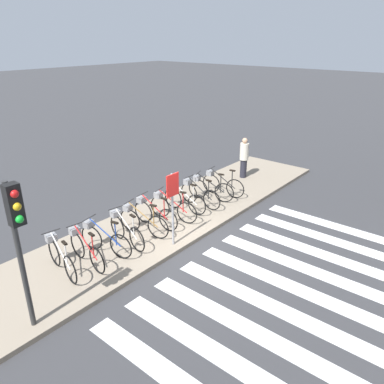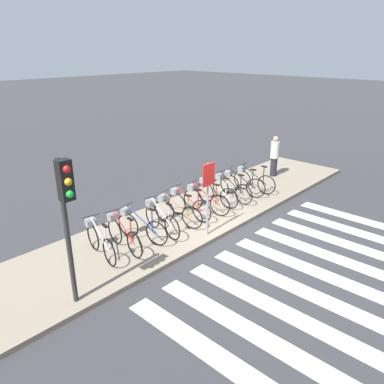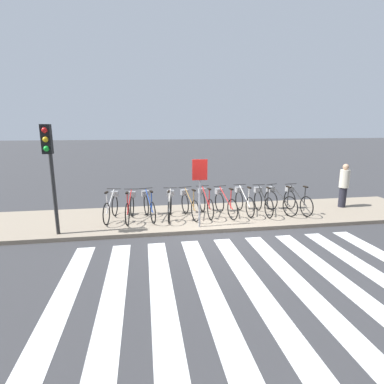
{
  "view_description": "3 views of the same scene",
  "coord_description": "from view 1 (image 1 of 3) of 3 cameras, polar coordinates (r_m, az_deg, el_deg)",
  "views": [
    {
      "loc": [
        -6.96,
        -5.73,
        5.34
      ],
      "look_at": [
        1.35,
        1.15,
        0.84
      ],
      "focal_mm": 35.0,
      "sensor_mm": 36.0,
      "label": 1
    },
    {
      "loc": [
        -7.5,
        -5.66,
        4.9
      ],
      "look_at": [
        0.07,
        1.38,
        0.93
      ],
      "focal_mm": 35.0,
      "sensor_mm": 36.0,
      "label": 2
    },
    {
      "loc": [
        -2.05,
        -8.08,
        3.09
      ],
      "look_at": [
        -0.68,
        0.42,
        1.17
      ],
      "focal_mm": 28.0,
      "sensor_mm": 36.0,
      "label": 3
    }
  ],
  "objects": [
    {
      "name": "ground_plane",
      "position": [
        10.48,
        0.14,
        -8.01
      ],
      "size": [
        120.0,
        120.0,
        0.0
      ],
      "primitive_type": "plane",
      "color": "#38383A"
    },
    {
      "name": "sidewalk",
      "position": [
        11.32,
        -5.63,
        -5.29
      ],
      "size": [
        15.57,
        2.94,
        0.12
      ],
      "color": "gray",
      "rests_on": "ground_plane"
    },
    {
      "name": "road_crosswalk",
      "position": [
        8.86,
        24.33,
        -16.82
      ],
      "size": [
        7.65,
        8.0,
        0.01
      ],
      "color": "silver",
      "rests_on": "ground_plane"
    },
    {
      "name": "parked_bicycle_0",
      "position": [
        9.47,
        -19.49,
        -9.14
      ],
      "size": [
        0.48,
        1.62,
        1.01
      ],
      "color": "black",
      "rests_on": "sidewalk"
    },
    {
      "name": "parked_bicycle_1",
      "position": [
        9.62,
        -16.05,
        -8.14
      ],
      "size": [
        0.46,
        1.63,
        1.01
      ],
      "color": "black",
      "rests_on": "sidewalk"
    },
    {
      "name": "parked_bicycle_2",
      "position": [
        9.94,
        -13.44,
        -6.8
      ],
      "size": [
        0.51,
        1.61,
        1.01
      ],
      "color": "black",
      "rests_on": "sidewalk"
    },
    {
      "name": "parked_bicycle_3",
      "position": [
        10.26,
        -10.21,
        -5.52
      ],
      "size": [
        0.46,
        1.62,
        1.01
      ],
      "color": "black",
      "rests_on": "sidewalk"
    },
    {
      "name": "parked_bicycle_4",
      "position": [
        10.66,
        -7.79,
        -4.23
      ],
      "size": [
        0.51,
        1.61,
        1.01
      ],
      "color": "black",
      "rests_on": "sidewalk"
    },
    {
      "name": "parked_bicycle_5",
      "position": [
        11.08,
        -5.98,
        -3.06
      ],
      "size": [
        0.46,
        1.63,
        1.01
      ],
      "color": "black",
      "rests_on": "sidewalk"
    },
    {
      "name": "parked_bicycle_6",
      "position": [
        11.4,
        -3.28,
        -2.18
      ],
      "size": [
        0.51,
        1.61,
        1.01
      ],
      "color": "black",
      "rests_on": "sidewalk"
    },
    {
      "name": "parked_bicycle_7",
      "position": [
        11.97,
        -1.49,
        -0.9
      ],
      "size": [
        0.46,
        1.64,
        1.01
      ],
      "color": "black",
      "rests_on": "sidewalk"
    },
    {
      "name": "parked_bicycle_8",
      "position": [
        12.34,
        0.9,
        -0.15
      ],
      "size": [
        0.46,
        1.64,
        1.01
      ],
      "color": "black",
      "rests_on": "sidewalk"
    },
    {
      "name": "parked_bicycle_9",
      "position": [
        12.79,
        2.52,
        0.66
      ],
      "size": [
        0.62,
        1.57,
        1.01
      ],
      "color": "black",
      "rests_on": "sidewalk"
    },
    {
      "name": "parked_bicycle_10",
      "position": [
        13.23,
        4.39,
        1.39
      ],
      "size": [
        0.46,
        1.63,
        1.01
      ],
      "color": "black",
      "rests_on": "sidewalk"
    },
    {
      "name": "pedestrian",
      "position": [
        14.88,
        7.93,
        5.3
      ],
      "size": [
        0.34,
        0.34,
        1.61
      ],
      "color": "#23232D",
      "rests_on": "sidewalk"
    },
    {
      "name": "traffic_light",
      "position": [
        7.14,
        -25.11,
        -4.98
      ],
      "size": [
        0.24,
        0.4,
        3.0
      ],
      "color": "#2D2D2D",
      "rests_on": "sidewalk"
    },
    {
      "name": "sign_post",
      "position": [
        9.64,
        -2.97,
        -0.83
      ],
      "size": [
        0.44,
        0.07,
        2.03
      ],
      "color": "#99999E",
      "rests_on": "sidewalk"
    }
  ]
}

